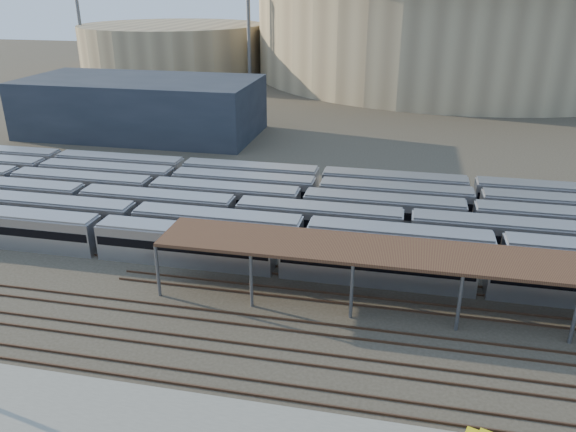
% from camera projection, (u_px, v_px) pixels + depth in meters
% --- Properties ---
extents(ground, '(420.00, 420.00, 0.00)m').
position_uv_depth(ground, '(241.00, 313.00, 47.74)').
color(ground, '#383026').
rests_on(ground, ground).
extents(apron, '(50.00, 9.00, 0.20)m').
position_uv_depth(apron, '(97.00, 431.00, 35.14)').
color(apron, gray).
rests_on(apron, ground).
extents(subway_trains, '(120.65, 23.90, 3.60)m').
position_uv_depth(subway_trains, '(294.00, 213.00, 63.57)').
color(subway_trains, '#B5B5BA').
rests_on(subway_trains, ground).
extents(inspection_shed, '(60.30, 6.00, 5.30)m').
position_uv_depth(inspection_shed, '(516.00, 265.00, 45.18)').
color(inspection_shed, '#5C5C61').
rests_on(inspection_shed, ground).
extents(empty_tracks, '(170.00, 9.62, 0.18)m').
position_uv_depth(empty_tracks, '(223.00, 347.00, 43.20)').
color(empty_tracks, '#4C3323').
rests_on(empty_tracks, ground).
extents(stadium, '(124.00, 124.00, 32.50)m').
position_uv_depth(stadium, '(459.00, 17.00, 162.79)').
color(stadium, '#9C8B6A').
rests_on(stadium, ground).
extents(secondary_arena, '(56.00, 56.00, 14.00)m').
position_uv_depth(secondary_arena, '(174.00, 48.00, 173.82)').
color(secondary_arena, '#9C8B6A').
rests_on(secondary_arena, ground).
extents(service_building, '(42.00, 20.00, 10.00)m').
position_uv_depth(service_building, '(142.00, 107.00, 102.15)').
color(service_building, '#1E232D').
rests_on(service_building, ground).
extents(floodlight_0, '(4.00, 1.00, 38.40)m').
position_uv_depth(floodlight_0, '(248.00, 4.00, 144.72)').
color(floodlight_0, '#5C5C61').
rests_on(floodlight_0, ground).
extents(floodlight_1, '(4.00, 1.00, 38.40)m').
position_uv_depth(floodlight_1, '(77.00, 1.00, 164.34)').
color(floodlight_1, '#5C5C61').
rests_on(floodlight_1, ground).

